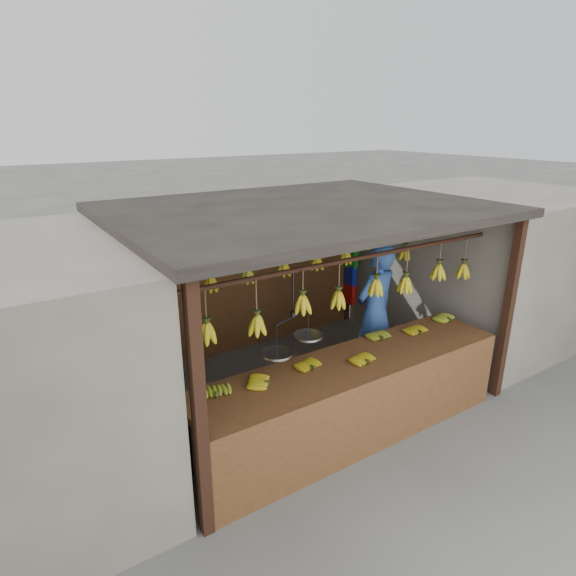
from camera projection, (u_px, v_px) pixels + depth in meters
ground at (300, 387)px, 6.34m from camera, size 80.00×80.00×0.00m
stall at (287, 236)px, 5.95m from camera, size 4.30×3.30×2.40m
neighbor_right at (483, 262)px, 7.82m from camera, size 3.00×3.00×2.30m
counter at (360, 382)px, 5.08m from camera, size 3.72×0.85×0.96m
hanging_bananas at (302, 270)px, 5.82m from camera, size 3.62×2.26×0.39m
balance_scale at (293, 341)px, 4.72m from camera, size 0.77×0.46×0.77m
vendor at (375, 312)px, 6.37m from camera, size 0.75×0.56×1.86m
bag_bundles at (350, 266)px, 8.07m from camera, size 0.08×0.26×1.32m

